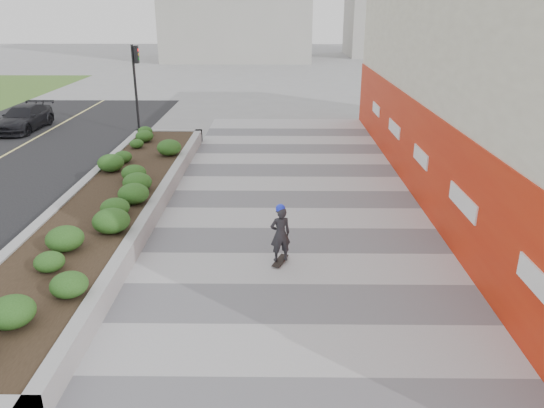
{
  "coord_description": "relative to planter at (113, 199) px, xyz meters",
  "views": [
    {
      "loc": [
        -0.52,
        -7.98,
        5.95
      ],
      "look_at": [
        -0.66,
        4.85,
        1.1
      ],
      "focal_mm": 35.0,
      "sensor_mm": 36.0,
      "label": 1
    }
  ],
  "objects": [
    {
      "name": "manhole_cover",
      "position": [
        6.0,
        -4.0,
        -0.42
      ],
      "size": [
        0.44,
        0.44,
        0.01
      ],
      "primitive_type": "cylinder",
      "color": "#595654",
      "rests_on": "ground"
    },
    {
      "name": "skateboarder",
      "position": [
        5.06,
        -3.33,
        0.36
      ],
      "size": [
        0.59,
        0.75,
        1.54
      ],
      "rotation": [
        0.0,
        0.0,
        -0.34
      ],
      "color": "beige",
      "rests_on": "ground"
    },
    {
      "name": "traffic_signal_near",
      "position": [
        -1.73,
        10.5,
        2.34
      ],
      "size": [
        0.33,
        0.28,
        4.2
      ],
      "color": "black",
      "rests_on": "ground"
    },
    {
      "name": "walkway",
      "position": [
        5.5,
        -4.0,
        -0.41
      ],
      "size": [
        8.0,
        36.0,
        0.01
      ],
      "primitive_type": "cube",
      "color": "#A8A8AD",
      "rests_on": "ground"
    },
    {
      "name": "car_dark",
      "position": [
        -7.73,
        11.18,
        0.19
      ],
      "size": [
        1.82,
        4.21,
        1.21
      ],
      "primitive_type": "imported",
      "rotation": [
        0.0,
        0.0,
        -0.03
      ],
      "color": "black",
      "rests_on": "ground"
    },
    {
      "name": "ground",
      "position": [
        5.5,
        -7.0,
        -0.42
      ],
      "size": [
        160.0,
        160.0,
        0.0
      ],
      "primitive_type": "plane",
      "color": "gray",
      "rests_on": "ground"
    },
    {
      "name": "building",
      "position": [
        12.48,
        1.98,
        3.56
      ],
      "size": [
        6.04,
        24.08,
        8.0
      ],
      "color": "beige",
      "rests_on": "ground"
    },
    {
      "name": "planter",
      "position": [
        0.0,
        0.0,
        0.0
      ],
      "size": [
        3.0,
        18.0,
        0.9
      ],
      "color": "#9E9EA0",
      "rests_on": "ground"
    }
  ]
}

